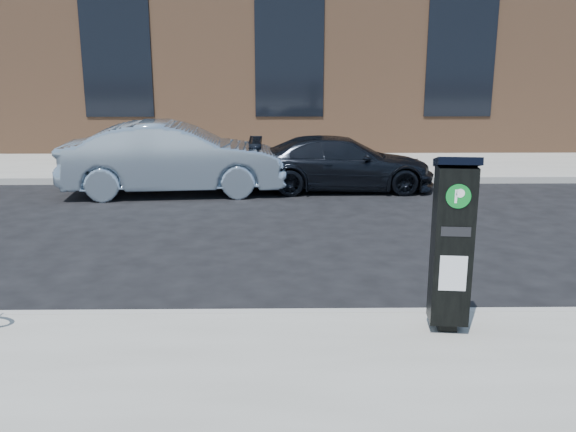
{
  "coord_description": "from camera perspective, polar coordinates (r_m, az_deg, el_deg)",
  "views": [
    {
      "loc": [
        -0.3,
        -6.27,
        2.81
      ],
      "look_at": [
        -0.2,
        0.5,
        1.1
      ],
      "focal_mm": 38.0,
      "sensor_mm": 36.0,
      "label": 1
    }
  ],
  "objects": [
    {
      "name": "curb_near",
      "position": [
        6.83,
        1.78,
        -9.45
      ],
      "size": [
        60.0,
        0.12,
        0.16
      ],
      "primitive_type": "cube",
      "color": "#9E9B93",
      "rests_on": "ground"
    },
    {
      "name": "car_dark",
      "position": [
        13.83,
        5.0,
        4.93
      ],
      "size": [
        4.17,
        1.75,
        1.2
      ],
      "primitive_type": "imported",
      "rotation": [
        0.0,
        0.0,
        1.59
      ],
      "color": "black",
      "rests_on": "ground"
    },
    {
      "name": "curb_far",
      "position": [
        14.55,
        0.37,
        3.34
      ],
      "size": [
        60.0,
        0.12,
        0.16
      ],
      "primitive_type": "cube",
      "color": "#9E9B93",
      "rests_on": "ground"
    },
    {
      "name": "building",
      "position": [
        23.31,
        -0.09,
        17.47
      ],
      "size": [
        28.0,
        10.05,
        8.25
      ],
      "color": "brown",
      "rests_on": "ground"
    },
    {
      "name": "ground",
      "position": [
        6.88,
        1.77,
        -9.96
      ],
      "size": [
        120.0,
        120.0,
        0.0
      ],
      "primitive_type": "plane",
      "color": "black",
      "rests_on": "ground"
    },
    {
      "name": "sidewalk_far",
      "position": [
        20.46,
        0.02,
        6.49
      ],
      "size": [
        60.0,
        12.0,
        0.15
      ],
      "primitive_type": "cube",
      "color": "gray",
      "rests_on": "ground"
    },
    {
      "name": "parking_kiosk",
      "position": [
        6.27,
        15.09,
        -2.4
      ],
      "size": [
        0.45,
        0.41,
        1.81
      ],
      "rotation": [
        0.0,
        0.0,
        -0.11
      ],
      "color": "black",
      "rests_on": "sidewalk_near"
    },
    {
      "name": "car_silver",
      "position": [
        13.58,
        -10.59,
        5.35
      ],
      "size": [
        4.89,
        2.08,
        1.57
      ],
      "primitive_type": "imported",
      "rotation": [
        0.0,
        0.0,
        1.66
      ],
      "color": "#8CA0B2",
      "rests_on": "ground"
    }
  ]
}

